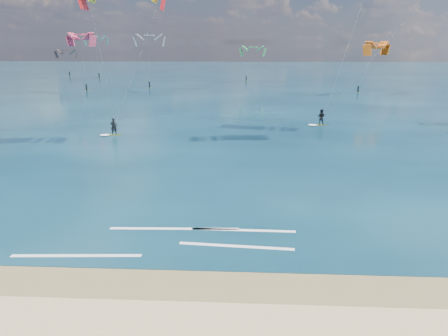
% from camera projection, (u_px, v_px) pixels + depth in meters
% --- Properties ---
extents(ground, '(320.00, 320.00, 0.00)m').
position_uv_depth(ground, '(209.00, 120.00, 52.24)').
color(ground, tan).
rests_on(ground, ground).
extents(wet_sand_strip, '(320.00, 2.40, 0.01)m').
position_uv_depth(wet_sand_strip, '(138.00, 282.00, 17.00)').
color(wet_sand_strip, olive).
rests_on(wet_sand_strip, ground).
extents(sea, '(320.00, 200.00, 0.04)m').
position_uv_depth(sea, '(228.00, 78.00, 113.19)').
color(sea, '#092432').
rests_on(sea, ground).
extents(kitesurfer_main, '(10.07, 6.83, 16.16)m').
position_uv_depth(kitesurfer_main, '(118.00, 57.00, 38.76)').
color(kitesurfer_main, '#CED419').
rests_on(kitesurfer_main, sea).
extents(kitesurfer_far, '(13.14, 6.19, 18.26)m').
position_uv_depth(kitesurfer_far, '(359.00, 45.00, 44.17)').
color(kitesurfer_far, '#C8D920').
rests_on(kitesurfer_far, sea).
extents(shoreline_foam, '(13.92, 3.64, 0.01)m').
position_uv_depth(shoreline_foam, '(182.00, 239.00, 20.63)').
color(shoreline_foam, white).
rests_on(shoreline_foam, ground).
extents(distant_kites, '(79.94, 38.48, 11.19)m').
position_uv_depth(distant_kites, '(161.00, 64.00, 91.61)').
color(distant_kites, '#D15912').
rests_on(distant_kites, ground).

